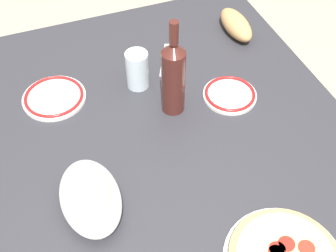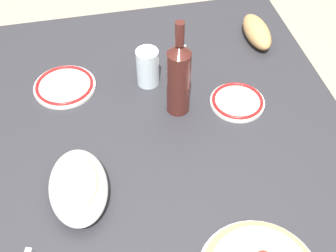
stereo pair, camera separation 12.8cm
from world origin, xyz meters
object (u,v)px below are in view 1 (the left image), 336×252
Objects in this scene: side_plate_near at (54,97)px; side_plate_far at (230,94)px; bread_loaf at (236,25)px; water_glass at (137,70)px; dining_table at (168,156)px; wine_bottle at (173,76)px; baked_pasta_dish at (90,196)px.

side_plate_far is (-0.18, -0.52, 0.00)m from side_plate_near.
bread_loaf is (0.29, -0.16, 0.03)m from side_plate_far.
water_glass reaches higher than side_plate_near.
water_glass is at bearing 108.30° from bread_loaf.
dining_table is 6.54× the size of side_plate_near.
dining_table is 0.26m from wine_bottle.
baked_pasta_dish is 1.25× the size of bread_loaf.
bread_loaf is at bearing -51.86° from baked_pasta_dish.
water_glass is at bearing -33.05° from baked_pasta_dish.
side_plate_near is at bearing 2.02° from baked_pasta_dish.
dining_table is 0.35m from baked_pasta_dish.
dining_table is 7.65× the size of side_plate_far.
baked_pasta_dish is at bearing -177.98° from side_plate_near.
baked_pasta_dish is 1.90× the size of water_glass.
water_glass is at bearing -96.39° from side_plate_near.
wine_bottle is 1.64× the size of bread_loaf.
bread_loaf is (0.11, -0.68, 0.03)m from side_plate_near.
water_glass is (0.23, 0.02, 0.17)m from dining_table.
dining_table is 5.38× the size of baked_pasta_dish.
wine_bottle reaches higher than side_plate_far.
baked_pasta_dish is 0.41m from wine_bottle.
dining_table is 0.56m from bread_loaf.
dining_table is 4.11× the size of wine_bottle.
bread_loaf reaches higher than side_plate_near.
wine_bottle is at bearing -29.24° from dining_table.
bread_loaf is at bearing -81.03° from side_plate_near.
side_plate_near is (0.42, 0.01, -0.03)m from baked_pasta_dish.
wine_bottle is 1.59× the size of side_plate_near.
side_plate_far reaches higher than dining_table.
side_plate_far is at bearing -72.67° from dining_table.
dining_table is at bearing -59.31° from baked_pasta_dish.
water_glass is at bearing 26.25° from wine_bottle.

